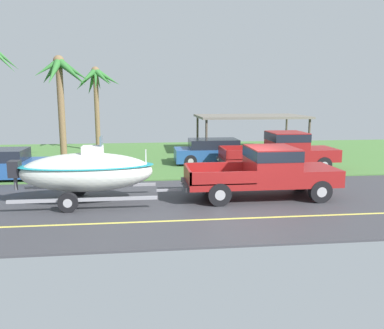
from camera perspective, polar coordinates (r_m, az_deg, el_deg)
The scene contains 9 objects.
ground at distance 22.36m, azimuth 2.24°, elevation 0.18°, with size 36.00×22.00×0.11m.
pickup_truck_towing at distance 14.97m, azimuth 11.06°, elevation -0.72°, with size 5.71×2.11×1.88m.
boat_on_trailer at distance 14.39m, azimuth -14.80°, elevation -1.01°, with size 5.87×2.38×2.35m.
parked_pickup_background at distance 20.50m, azimuth 13.16°, elevation 2.10°, with size 5.94×2.01×1.94m.
parked_sedan_near at distance 19.73m, azimuth -25.58°, elevation -0.07°, with size 4.59×1.94×1.38m.
parked_sedan_far at distance 21.99m, azimuth 3.49°, elevation 1.81°, with size 4.67×1.91×1.38m.
carport_awning at distance 26.49m, azimuth 8.30°, elevation 6.68°, with size 6.90×4.51×2.44m.
palm_tree_near_right at distance 27.30m, azimuth -13.46°, elevation 10.94°, with size 3.11×2.59×5.57m.
palm_tree_mid at distance 22.06m, azimuth -17.99°, elevation 11.26°, with size 2.83×3.35×5.75m.
Camera 1 is at (-3.48, -13.39, 3.74)m, focal length 37.50 mm.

